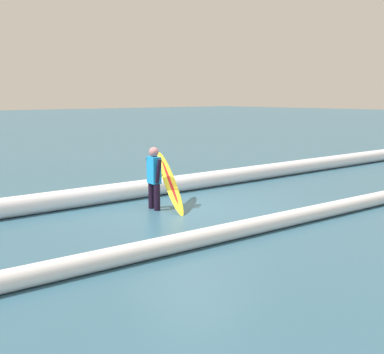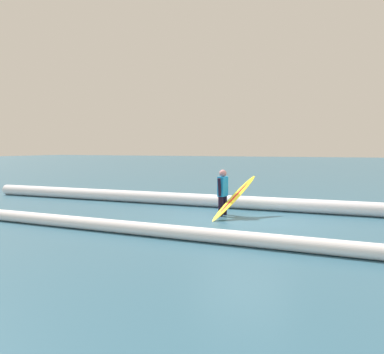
% 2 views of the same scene
% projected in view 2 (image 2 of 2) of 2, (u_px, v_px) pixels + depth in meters
% --- Properties ---
extents(ground_plane, '(157.93, 157.93, 0.00)m').
position_uv_depth(ground_plane, '(243.00, 220.00, 9.92)').
color(ground_plane, '#326078').
extents(surfer, '(0.26, 0.63, 1.40)m').
position_uv_depth(surfer, '(223.00, 190.00, 10.56)').
color(surfer, black).
rests_on(surfer, ground_plane).
extents(surfboard, '(1.07, 1.93, 1.21)m').
position_uv_depth(surfboard, '(235.00, 197.00, 10.37)').
color(surfboard, yellow).
rests_on(surfboard, ground_plane).
extents(wave_crest_foreground, '(23.48, 0.91, 0.44)m').
position_uv_depth(wave_crest_foreground, '(277.00, 204.00, 11.38)').
color(wave_crest_foreground, white).
rests_on(wave_crest_foreground, ground_plane).
extents(wave_crest_midground, '(20.51, 0.43, 0.31)m').
position_uv_depth(wave_crest_midground, '(358.00, 250.00, 6.48)').
color(wave_crest_midground, white).
rests_on(wave_crest_midground, ground_plane).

